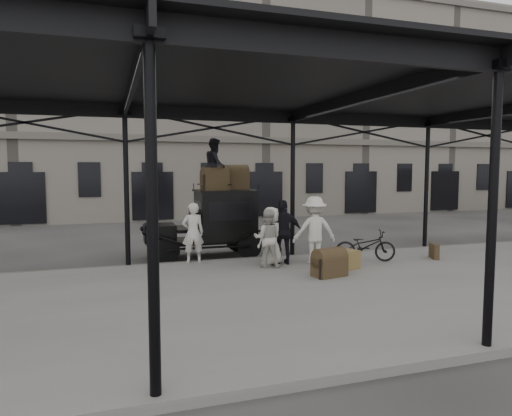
{
  "coord_description": "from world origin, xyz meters",
  "views": [
    {
      "loc": [
        -5.48,
        -11.18,
        2.85
      ],
      "look_at": [
        -1.33,
        1.6,
        1.7
      ],
      "focal_mm": 32.0,
      "sensor_mm": 36.0,
      "label": 1
    }
  ],
  "objects": [
    {
      "name": "suitcase_upright",
      "position": [
        3.85,
        0.11,
        0.38
      ],
      "size": [
        0.37,
        0.61,
        0.45
      ],
      "primitive_type": "cube",
      "rotation": [
        0.0,
        0.0,
        -0.4
      ],
      "color": "#473721",
      "rests_on": "platform"
    },
    {
      "name": "porter_official",
      "position": [
        -0.78,
        0.77,
        1.07
      ],
      "size": [
        1.14,
        0.64,
        1.83
      ],
      "primitive_type": "imported",
      "rotation": [
        0.0,
        0.0,
        2.95
      ],
      "color": "black",
      "rests_on": "platform"
    },
    {
      "name": "wicker_hamper",
      "position": [
        0.64,
        -0.33,
        0.4
      ],
      "size": [
        0.71,
        0.62,
        0.5
      ],
      "primitive_type": "cube",
      "rotation": [
        0.0,
        0.0,
        0.33
      ],
      "color": "olive",
      "rests_on": "platform"
    },
    {
      "name": "bicycle",
      "position": [
        1.63,
        0.37,
        0.61
      ],
      "size": [
        1.86,
        1.15,
        0.92
      ],
      "primitive_type": "imported",
      "rotation": [
        0.0,
        0.0,
        1.24
      ],
      "color": "black",
      "rests_on": "platform"
    },
    {
      "name": "porter_roof",
      "position": [
        -2.22,
        3.1,
        3.0
      ],
      "size": [
        0.81,
        0.93,
        1.65
      ],
      "primitive_type": "imported",
      "rotation": [
        0.0,
        0.0,
        1.31
      ],
      "color": "black",
      "rests_on": "taxi"
    },
    {
      "name": "taxi",
      "position": [
        -2.19,
        3.2,
        1.2
      ],
      "size": [
        3.65,
        1.55,
        2.18
      ],
      "color": "black",
      "rests_on": "ground"
    },
    {
      "name": "ground",
      "position": [
        0.0,
        0.0,
        0.0
      ],
      "size": [
        120.0,
        120.0,
        0.0
      ],
      "primitive_type": "plane",
      "color": "#383533",
      "rests_on": "ground"
    },
    {
      "name": "porter_centre",
      "position": [
        -1.16,
        0.75,
        0.97
      ],
      "size": [
        0.94,
        0.77,
        1.65
      ],
      "primitive_type": "imported",
      "rotation": [
        0.0,
        0.0,
        3.5
      ],
      "color": "beige",
      "rests_on": "platform"
    },
    {
      "name": "porter_left",
      "position": [
        -3.19,
        1.8,
        1.02
      ],
      "size": [
        0.64,
        0.43,
        1.74
      ],
      "primitive_type": "imported",
      "rotation": [
        0.0,
        0.0,
        3.12
      ],
      "color": "silver",
      "rests_on": "platform"
    },
    {
      "name": "canopy",
      "position": [
        0.0,
        -1.72,
        4.6
      ],
      "size": [
        22.5,
        9.0,
        4.74
      ],
      "color": "black",
      "rests_on": "ground"
    },
    {
      "name": "suitcase_flat",
      "position": [
        -0.99,
        1.11,
        0.35
      ],
      "size": [
        0.61,
        0.35,
        0.4
      ],
      "primitive_type": "cube",
      "rotation": [
        0.0,
        0.0,
        0.36
      ],
      "color": "#473721",
      "rests_on": "platform"
    },
    {
      "name": "steamer_trunk_platform",
      "position": [
        -0.22,
        -0.97,
        0.45
      ],
      "size": [
        0.92,
        0.68,
        0.6
      ],
      "primitive_type": null,
      "rotation": [
        0.0,
        0.0,
        0.23
      ],
      "color": "#473721",
      "rests_on": "platform"
    },
    {
      "name": "steamer_trunk_roof_near",
      "position": [
        -2.27,
        2.95,
        2.48
      ],
      "size": [
        0.89,
        0.63,
        0.6
      ],
      "primitive_type": null,
      "rotation": [
        0.0,
        0.0,
        0.17
      ],
      "color": "#473721",
      "rests_on": "taxi"
    },
    {
      "name": "porter_midleft",
      "position": [
        -1.34,
        0.55,
        0.95
      ],
      "size": [
        0.95,
        0.85,
        1.6
      ],
      "primitive_type": "imported",
      "rotation": [
        0.0,
        0.0,
        2.76
      ],
      "color": "#BDB7AD",
      "rests_on": "platform"
    },
    {
      "name": "platform",
      "position": [
        0.0,
        -2.0,
        0.07
      ],
      "size": [
        28.0,
        8.0,
        0.15
      ],
      "primitive_type": "cube",
      "color": "slate",
      "rests_on": "ground"
    },
    {
      "name": "porter_right",
      "position": [
        0.07,
        0.55,
        1.11
      ],
      "size": [
        1.34,
        0.89,
        1.93
      ],
      "primitive_type": "imported",
      "rotation": [
        0.0,
        0.0,
        3.0
      ],
      "color": "silver",
      "rests_on": "platform"
    },
    {
      "name": "building_frontage",
      "position": [
        0.0,
        18.0,
        7.0
      ],
      "size": [
        64.0,
        8.0,
        14.0
      ],
      "primitive_type": "cube",
      "color": "slate",
      "rests_on": "ground"
    },
    {
      "name": "steamer_trunk_roof_far",
      "position": [
        -1.52,
        3.4,
        2.52
      ],
      "size": [
        0.93,
        0.57,
        0.68
      ],
      "primitive_type": null,
      "rotation": [
        0.0,
        0.0,
        0.01
      ],
      "color": "#473721",
      "rests_on": "taxi"
    }
  ]
}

